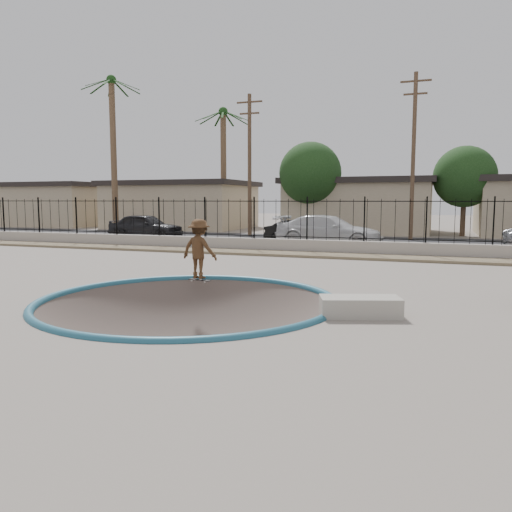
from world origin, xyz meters
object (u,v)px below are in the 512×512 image
object	(u,v)px
concrete_ledge	(360,307)
car_b	(301,232)
car_c	(329,231)
car_a	(146,226)
skateboard	(200,280)
skater	(199,252)

from	to	relation	value
concrete_ledge	car_b	xyz separation A→B (m)	(-5.47, 15.91, 0.46)
car_c	car_a	bearing A→B (deg)	89.22
skateboard	car_a	xyz separation A→B (m)	(-9.84, 12.74, 0.75)
skater	car_c	xyz separation A→B (m)	(1.33, 11.80, -0.04)
car_c	concrete_ledge	bearing A→B (deg)	-161.87
skateboard	car_b	xyz separation A→B (m)	(-0.47, 13.13, 0.61)
skater	car_b	world-z (taller)	skater
skateboard	car_a	size ratio (longest dim) A/B	0.16
skateboard	concrete_ledge	distance (m)	5.72
car_b	car_c	bearing A→B (deg)	-128.06
skater	car_a	world-z (taller)	skater
concrete_ledge	car_a	distance (m)	21.49
concrete_ledge	car_b	world-z (taller)	car_b
concrete_ledge	car_b	distance (m)	16.83
concrete_ledge	car_a	size ratio (longest dim) A/B	0.36
skater	concrete_ledge	size ratio (longest dim) A/B	1.07
concrete_ledge	car_a	xyz separation A→B (m)	(-14.84, 15.53, 0.60)
skateboard	concrete_ledge	xyz separation A→B (m)	(4.99, -2.79, 0.15)
skater	skateboard	distance (m)	0.81
concrete_ledge	car_a	world-z (taller)	car_a
skater	skateboard	world-z (taller)	skater
skater	concrete_ledge	bearing A→B (deg)	157.96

